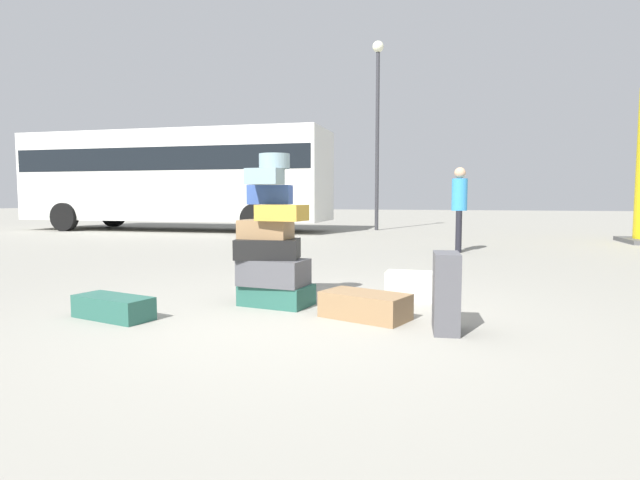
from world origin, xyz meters
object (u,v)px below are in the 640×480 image
at_px(suitcase_charcoal_foreground_far, 446,292).
at_px(parked_bus, 175,174).
at_px(suitcase_cream_left_side, 413,286).
at_px(suitcase_brown_upright_blue, 365,306).
at_px(lamp_post, 378,108).
at_px(person_bearded_onlooker, 459,202).
at_px(suitcase_teal_behind_tower, 113,307).
at_px(suitcase_tower, 272,248).

height_order(suitcase_charcoal_foreground_far, parked_bus, parked_bus).
bearing_deg(suitcase_cream_left_side, suitcase_brown_upright_blue, -108.75).
height_order(suitcase_cream_left_side, lamp_post, lamp_post).
xyz_separation_m(suitcase_charcoal_foreground_far, person_bearded_onlooker, (0.21, 6.30, 0.67)).
xyz_separation_m(suitcase_cream_left_side, parked_bus, (-8.31, 9.77, 1.69)).
xyz_separation_m(suitcase_teal_behind_tower, lamp_post, (0.61, 12.93, 3.86)).
height_order(suitcase_tower, parked_bus, parked_bus).
xyz_separation_m(suitcase_brown_upright_blue, lamp_post, (-1.58, 12.38, 3.84)).
relative_size(suitcase_tower, suitcase_teal_behind_tower, 2.01).
relative_size(suitcase_tower, person_bearded_onlooker, 0.91).
relative_size(suitcase_brown_upright_blue, parked_bus, 0.08).
bearing_deg(suitcase_charcoal_foreground_far, suitcase_tower, 154.58).
height_order(suitcase_teal_behind_tower, lamp_post, lamp_post).
bearing_deg(suitcase_cream_left_side, lamp_post, 101.26).
xyz_separation_m(suitcase_teal_behind_tower, parked_bus, (-5.76, 11.29, 1.73)).
bearing_deg(suitcase_brown_upright_blue, suitcase_tower, -178.07).
bearing_deg(suitcase_cream_left_side, parked_bus, 131.97).
relative_size(suitcase_brown_upright_blue, person_bearded_onlooker, 0.46).
distance_m(suitcase_cream_left_side, person_bearded_onlooker, 5.13).
height_order(suitcase_cream_left_side, parked_bus, parked_bus).
bearing_deg(lamp_post, suitcase_cream_left_side, -80.33).
height_order(person_bearded_onlooker, lamp_post, lamp_post).
xyz_separation_m(suitcase_tower, suitcase_cream_left_side, (1.36, 0.62, -0.43)).
height_order(suitcase_cream_left_side, person_bearded_onlooker, person_bearded_onlooker).
distance_m(suitcase_tower, lamp_post, 12.50).
xyz_separation_m(suitcase_tower, suitcase_brown_upright_blue, (1.00, -0.35, -0.46)).
distance_m(suitcase_charcoal_foreground_far, lamp_post, 13.38).
bearing_deg(suitcase_tower, suitcase_teal_behind_tower, -142.92).
xyz_separation_m(suitcase_charcoal_foreground_far, suitcase_cream_left_side, (-0.34, 1.27, -0.17)).
xyz_separation_m(suitcase_cream_left_side, person_bearded_onlooker, (0.55, 5.02, 0.85)).
height_order(suitcase_tower, suitcase_charcoal_foreground_far, suitcase_tower).
bearing_deg(suitcase_cream_left_side, suitcase_charcoal_foreground_far, -73.24).
bearing_deg(parked_bus, suitcase_charcoal_foreground_far, -51.88).
xyz_separation_m(suitcase_brown_upright_blue, suitcase_teal_behind_tower, (-2.19, -0.55, -0.01)).
bearing_deg(suitcase_brown_upright_blue, parked_bus, 147.91).
height_order(suitcase_tower, person_bearded_onlooker, person_bearded_onlooker).
xyz_separation_m(suitcase_tower, parked_bus, (-6.96, 10.39, 1.26)).
xyz_separation_m(suitcase_cream_left_side, suitcase_brown_upright_blue, (-0.36, -0.97, -0.03)).
relative_size(suitcase_cream_left_side, suitcase_brown_upright_blue, 0.74).
bearing_deg(suitcase_tower, lamp_post, 92.80).
bearing_deg(suitcase_teal_behind_tower, parked_bus, 132.29).
bearing_deg(suitcase_brown_upright_blue, suitcase_cream_left_side, 91.07).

